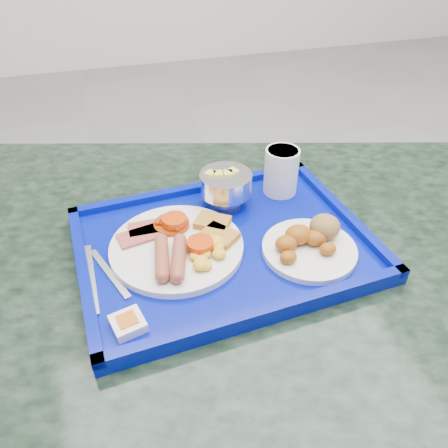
% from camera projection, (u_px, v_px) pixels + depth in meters
% --- Properties ---
extents(floor, '(6.00, 6.00, 0.00)m').
position_uv_depth(floor, '(316.00, 335.00, 1.49)').
color(floor, gray).
rests_on(floor, ground).
extents(table, '(1.31, 1.05, 0.72)m').
position_uv_depth(table, '(235.00, 314.00, 0.88)').
color(table, slate).
rests_on(table, floor).
extents(tray, '(0.51, 0.39, 0.03)m').
position_uv_depth(tray, '(224.00, 245.00, 0.75)').
color(tray, '#031099').
rests_on(tray, table).
extents(main_plate, '(0.22, 0.22, 0.03)m').
position_uv_depth(main_plate, '(181.00, 245.00, 0.72)').
color(main_plate, white).
rests_on(main_plate, tray).
extents(bread_plate, '(0.16, 0.16, 0.05)m').
position_uv_depth(bread_plate, '(310.00, 242.00, 0.72)').
color(bread_plate, white).
rests_on(bread_plate, tray).
extents(fruit_bowl, '(0.10, 0.10, 0.07)m').
position_uv_depth(fruit_bowl, '(226.00, 184.00, 0.81)').
color(fruit_bowl, silver).
rests_on(fruit_bowl, tray).
extents(juice_cup, '(0.07, 0.07, 0.09)m').
position_uv_depth(juice_cup, '(281.00, 170.00, 0.84)').
color(juice_cup, white).
rests_on(juice_cup, tray).
extents(spoon, '(0.08, 0.17, 0.01)m').
position_uv_depth(spoon, '(119.00, 247.00, 0.73)').
color(spoon, silver).
rests_on(spoon, tray).
extents(knife, '(0.02, 0.16, 0.00)m').
position_uv_depth(knife, '(91.00, 278.00, 0.68)').
color(knife, silver).
rests_on(knife, tray).
extents(jam_packet, '(0.05, 0.05, 0.02)m').
position_uv_depth(jam_packet, '(128.00, 323.00, 0.60)').
color(jam_packet, white).
rests_on(jam_packet, tray).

